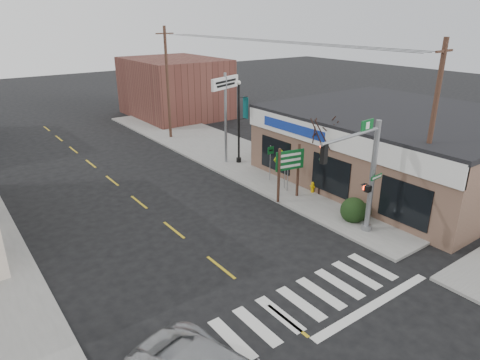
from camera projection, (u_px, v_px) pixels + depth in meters
ground at (287, 320)px, 14.29m from camera, size 140.00×140.00×0.00m
sidewalk_right at (257, 164)px, 29.01m from camera, size 6.00×38.00×0.13m
center_line at (174, 230)px, 20.30m from camera, size 0.12×56.00×0.01m
crosswalk at (280, 314)px, 14.59m from camera, size 11.00×2.20×0.01m
thrift_store at (399, 147)px, 26.08m from camera, size 12.00×14.00×4.00m
bldg_distant_right at (175, 87)px, 42.45m from camera, size 8.00×10.00×5.60m
traffic_signal_pole at (365, 168)px, 18.56m from camera, size 4.25×0.36×5.38m
guide_sign at (289, 166)px, 22.73m from camera, size 1.71×0.14×2.99m
fire_hydrant at (313, 187)px, 24.17m from camera, size 0.20×0.20×0.63m
ped_crossing_sign at (280, 164)px, 23.19m from camera, size 1.06×0.07×2.72m
lamp_post at (239, 116)px, 28.16m from camera, size 0.71×0.56×5.50m
dance_center_sign at (225, 95)px, 27.65m from camera, size 2.82×0.18×5.98m
bare_tree at (325, 124)px, 22.62m from camera, size 2.55×2.55×5.11m
shrub_front at (354, 210)px, 20.90m from camera, size 1.29×1.29×0.97m
shrub_back at (318, 173)px, 26.12m from camera, size 1.01×1.01×0.76m
utility_pole_near at (430, 136)px, 18.89m from camera, size 1.49×0.22×8.59m
utility_pole_far at (168, 82)px, 33.74m from camera, size 1.51×0.23×8.66m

